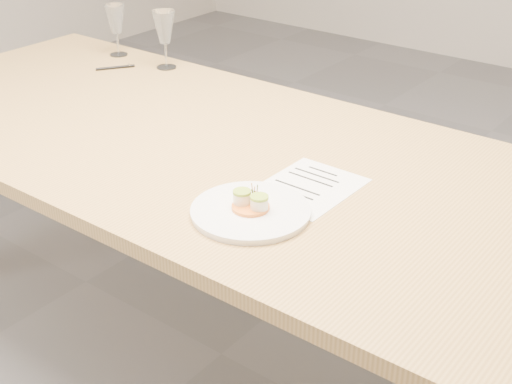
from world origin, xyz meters
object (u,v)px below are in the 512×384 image
Objects in this scene: dining_table at (216,166)px; ballpoint_pen at (116,67)px; recipe_sheet at (308,187)px; wine_glass_1 at (164,28)px; wine_glass_0 at (116,20)px; dinner_plate at (251,210)px.

ballpoint_pen is (-0.71, 0.28, 0.07)m from dining_table.
ballpoint_pen is at bearing 162.66° from recipe_sheet.
wine_glass_1 is (-0.92, 0.46, 0.14)m from recipe_sheet.
wine_glass_0 reaches higher than ballpoint_pen.
wine_glass_0 is at bearing 150.18° from dinner_plate.
wine_glass_0 is (-0.11, 0.12, 0.13)m from ballpoint_pen.
wine_glass_0 is (-1.15, 0.66, 0.12)m from dinner_plate.
wine_glass_1 reaches higher than dining_table.
ballpoint_pen reaches higher than dining_table.
dinner_plate is at bearing -36.22° from wine_glass_1.
dinner_plate is 1.45× the size of wine_glass_0.
recipe_sheet is 2.22× the size of ballpoint_pen.
recipe_sheet is (0.35, -0.06, 0.07)m from dining_table.
recipe_sheet is at bearing -9.97° from dining_table.
recipe_sheet is at bearing -73.96° from ballpoint_pen.
wine_glass_1 is (0.25, -0.00, 0.01)m from wine_glass_0.
dining_table is 0.36m from recipe_sheet.
dinner_plate is at bearing -97.60° from recipe_sheet.
dinner_plate is 0.19m from recipe_sheet.
recipe_sheet is at bearing -26.73° from wine_glass_1.
ballpoint_pen is (-1.03, 0.54, -0.01)m from dinner_plate.
wine_glass_1 is at bearing -14.72° from ballpoint_pen.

